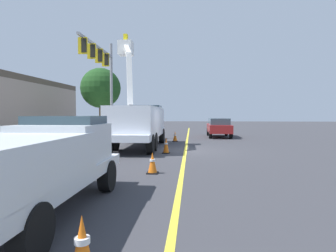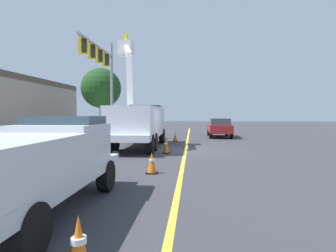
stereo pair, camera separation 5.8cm
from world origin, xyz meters
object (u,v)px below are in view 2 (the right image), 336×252
object	(u,v)px
traffic_cone_mid_front	(152,163)
traffic_cone_trailing	(175,136)
traffic_cone_mid_rear	(166,145)
utility_bucket_truck	(139,121)
service_pickup_truck	(35,161)
traffic_signal_mast	(103,68)
passing_minivan	(219,126)
traffic_cone_leading	(79,249)

from	to	relation	value
traffic_cone_mid_front	traffic_cone_trailing	distance (m)	11.61
traffic_cone_mid_rear	utility_bucket_truck	bearing A→B (deg)	36.78
utility_bucket_truck	service_pickup_truck	xyz separation A→B (m)	(-11.95, 0.09, -0.50)
service_pickup_truck	traffic_cone_mid_rear	xyz separation A→B (m)	(9.41, -1.99, -0.71)
service_pickup_truck	traffic_cone_mid_rear	size ratio (longest dim) A/B	6.68
service_pickup_truck	traffic_signal_mast	xyz separation A→B (m)	(15.11, 3.17, 4.36)
utility_bucket_truck	traffic_cone_trailing	xyz separation A→B (m)	(3.90, -2.07, -1.24)
traffic_cone_mid_front	passing_minivan	bearing A→B (deg)	-14.01
service_pickup_truck	traffic_cone_mid_front	xyz separation A→B (m)	(4.25, -1.91, -0.75)
traffic_cone_trailing	service_pickup_truck	bearing A→B (deg)	172.24
traffic_cone_mid_front	traffic_signal_mast	world-z (taller)	traffic_signal_mast
traffic_cone_mid_rear	traffic_cone_mid_front	bearing A→B (deg)	179.15
passing_minivan	traffic_cone_trailing	size ratio (longest dim) A/B	6.19
passing_minivan	traffic_cone_trailing	distance (m)	5.76
traffic_signal_mast	traffic_cone_leading	bearing A→B (deg)	-163.92
traffic_cone_leading	service_pickup_truck	bearing A→B (deg)	38.92
traffic_cone_leading	traffic_cone_mid_front	size ratio (longest dim) A/B	1.14
service_pickup_truck	traffic_cone_mid_rear	bearing A→B (deg)	-11.94
traffic_cone_mid_front	traffic_cone_trailing	world-z (taller)	traffic_cone_trailing
traffic_cone_mid_rear	traffic_cone_trailing	size ratio (longest dim) A/B	1.08
utility_bucket_truck	traffic_cone_leading	world-z (taller)	utility_bucket_truck
traffic_signal_mast	traffic_cone_trailing	bearing A→B (deg)	-82.09
traffic_cone_mid_rear	service_pickup_truck	bearing A→B (deg)	168.06
passing_minivan	traffic_cone_mid_rear	world-z (taller)	passing_minivan
service_pickup_truck	traffic_cone_mid_front	world-z (taller)	service_pickup_truck
traffic_cone_leading	traffic_cone_trailing	world-z (taller)	traffic_cone_leading
traffic_cone_trailing	passing_minivan	bearing A→B (deg)	-40.65
traffic_cone_leading	traffic_cone_trailing	xyz separation A→B (m)	(18.14, -0.31, -0.04)
service_pickup_truck	traffic_cone_leading	world-z (taller)	service_pickup_truck
traffic_signal_mast	service_pickup_truck	bearing A→B (deg)	-168.16
passing_minivan	traffic_cone_mid_front	xyz separation A→B (m)	(-15.95, 3.98, -0.60)
utility_bucket_truck	passing_minivan	distance (m)	10.10
traffic_cone_leading	traffic_cone_mid_front	world-z (taller)	traffic_cone_leading
traffic_signal_mast	traffic_cone_mid_rear	bearing A→B (deg)	-137.87
service_pickup_truck	traffic_signal_mast	world-z (taller)	traffic_signal_mast
traffic_cone_mid_front	traffic_cone_mid_rear	distance (m)	5.16
traffic_cone_mid_front	traffic_signal_mast	xyz separation A→B (m)	(10.86, 5.08, 5.11)
service_pickup_truck	traffic_cone_trailing	xyz separation A→B (m)	(15.85, -2.16, -0.74)
service_pickup_truck	passing_minivan	world-z (taller)	service_pickup_truck
passing_minivan	traffic_cone_mid_rear	xyz separation A→B (m)	(-10.78, 3.90, -0.56)
passing_minivan	traffic_cone_trailing	bearing A→B (deg)	139.35
traffic_cone_leading	traffic_cone_mid_front	distance (m)	6.54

